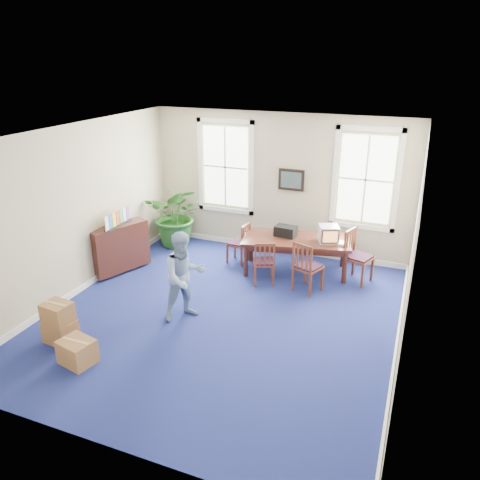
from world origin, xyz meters
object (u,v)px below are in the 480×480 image
at_px(chair_near_left, 264,261).
at_px(potted_plant, 177,215).
at_px(cardboard_boxes, 72,321).
at_px(conference_table, 296,255).
at_px(crt_tv, 329,234).
at_px(man, 184,276).
at_px(credenza, 120,250).

height_order(chair_near_left, potted_plant, potted_plant).
distance_m(potted_plant, cardboard_boxes, 4.29).
bearing_deg(conference_table, potted_plant, 160.27).
bearing_deg(potted_plant, conference_table, -7.43).
bearing_deg(crt_tv, man, -149.23).
height_order(conference_table, chair_near_left, chair_near_left).
xyz_separation_m(crt_tv, chair_near_left, (-1.11, -0.81, -0.46)).
height_order(crt_tv, cardboard_boxes, crt_tv).
bearing_deg(credenza, potted_plant, 98.49).
bearing_deg(man, chair_near_left, 14.75).
height_order(conference_table, potted_plant, potted_plant).
xyz_separation_m(chair_near_left, cardboard_boxes, (-2.20, -3.10, -0.11)).
bearing_deg(potted_plant, chair_near_left, -24.03).
relative_size(man, potted_plant, 1.05).
relative_size(conference_table, chair_near_left, 2.36).
xyz_separation_m(conference_table, chair_near_left, (-0.45, -0.76, 0.09)).
xyz_separation_m(chair_near_left, credenza, (-3.01, -0.61, 0.03)).
bearing_deg(chair_near_left, crt_tv, -166.78).
bearing_deg(conference_table, cardboard_boxes, -136.90).
distance_m(conference_table, cardboard_boxes, 4.68).
distance_m(conference_table, chair_near_left, 0.89).
bearing_deg(cardboard_boxes, man, 44.18).
bearing_deg(man, crt_tv, 3.06).
xyz_separation_m(conference_table, man, (-1.30, -2.53, 0.42)).
distance_m(man, credenza, 2.48).
relative_size(chair_near_left, potted_plant, 0.62).
bearing_deg(conference_table, chair_near_left, -133.27).
xyz_separation_m(conference_table, cardboard_boxes, (-2.66, -3.86, -0.02)).
height_order(chair_near_left, man, man).
distance_m(chair_near_left, credenza, 3.07).
bearing_deg(credenza, conference_table, 43.40).
xyz_separation_m(conference_table, crt_tv, (0.66, 0.05, 0.55)).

